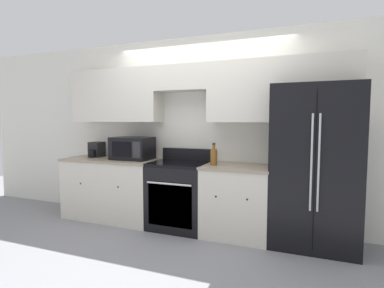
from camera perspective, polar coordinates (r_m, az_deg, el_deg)
The scene contains 9 objects.
ground_plane at distance 3.88m, azimuth -1.74°, elevation -17.34°, with size 12.00×12.00×0.00m, color gray.
wall_back at distance 4.14m, azimuth 1.48°, elevation 5.51°, with size 8.00×0.39×2.60m.
lower_cabinets_left at distance 4.61m, azimuth -14.89°, elevation -8.15°, with size 1.42×0.64×0.89m.
lower_cabinets_right at distance 3.85m, azimuth 8.56°, elevation -10.61°, with size 0.84×0.64×0.89m.
oven_range at distance 4.08m, azimuth -2.41°, elevation -9.60°, with size 0.76×0.65×1.05m.
refrigerator at distance 3.70m, azimuth 22.25°, elevation -3.98°, with size 0.95×0.73×1.84m.
microwave at distance 4.37m, azimuth -11.29°, elevation -0.79°, with size 0.55×0.40×0.32m.
bottle at distance 3.74m, azimuth 4.17°, elevation -2.37°, with size 0.09×0.09×0.28m.
electric_kettle at distance 4.80m, azimuth -17.81°, elevation -1.10°, with size 0.18×0.27×0.23m.
Camera 1 is at (1.41, -3.32, 1.45)m, focal length 28.00 mm.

